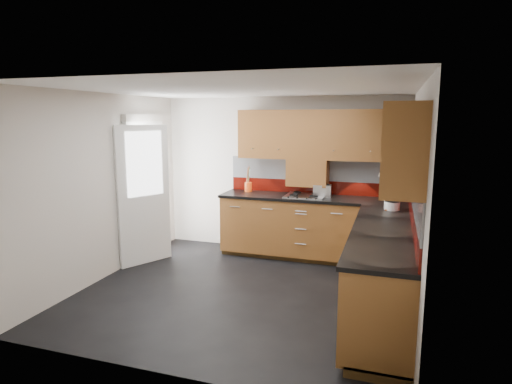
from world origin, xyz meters
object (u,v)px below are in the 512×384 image
(utensil_pot, at_px, (248,186))
(toaster, at_px, (322,191))
(gas_hob, at_px, (305,196))
(food_processor, at_px, (392,199))

(utensil_pot, bearing_deg, toaster, -4.84)
(gas_hob, bearing_deg, toaster, 18.52)
(gas_hob, xyz_separation_m, toaster, (0.24, 0.08, 0.07))
(toaster, height_order, food_processor, food_processor)
(gas_hob, bearing_deg, utensil_pot, 169.20)
(gas_hob, bearing_deg, food_processor, -24.53)
(toaster, bearing_deg, utensil_pot, 175.16)
(gas_hob, height_order, food_processor, food_processor)
(toaster, bearing_deg, food_processor, -32.97)
(toaster, relative_size, food_processor, 0.85)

